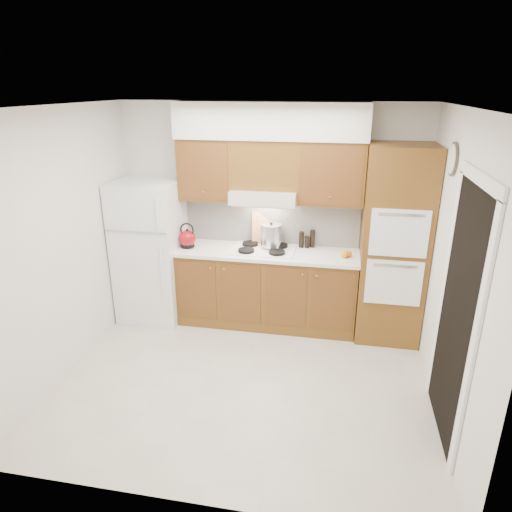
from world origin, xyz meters
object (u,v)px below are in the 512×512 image
(fridge, at_px, (151,251))
(oven_cabinet, at_px, (393,246))
(kettle, at_px, (187,239))
(stock_pot, at_px, (271,235))

(fridge, height_order, oven_cabinet, oven_cabinet)
(kettle, bearing_deg, stock_pot, 14.68)
(fridge, bearing_deg, stock_pot, 6.13)
(fridge, distance_m, oven_cabinet, 2.86)
(kettle, xyz_separation_m, stock_pot, (0.98, 0.16, 0.05))
(kettle, bearing_deg, oven_cabinet, 6.43)
(fridge, distance_m, kettle, 0.51)
(oven_cabinet, distance_m, stock_pot, 1.39)
(stock_pot, bearing_deg, kettle, -170.86)
(oven_cabinet, relative_size, kettle, 10.97)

